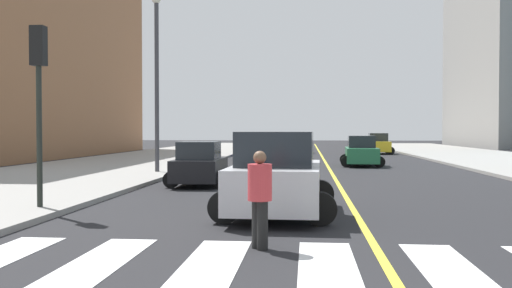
# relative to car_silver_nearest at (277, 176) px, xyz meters

# --- Properties ---
(sidewalk_kerb_west) EXTENTS (10.00, 120.00, 0.15)m
(sidewalk_kerb_west) POSITION_rel_car_silver_nearest_xyz_m (-10.24, 10.73, -0.89)
(sidewalk_kerb_west) COLOR gray
(sidewalk_kerb_west) RESTS_ON ground
(crosswalk_paint) EXTENTS (13.50, 4.00, 0.01)m
(crosswalk_paint) POSITION_rel_car_silver_nearest_xyz_m (1.96, -5.27, -0.96)
(crosswalk_paint) COLOR silver
(crosswalk_paint) RESTS_ON ground
(lane_divider_paint) EXTENTS (0.16, 80.00, 0.01)m
(lane_divider_paint) POSITION_rel_car_silver_nearest_xyz_m (1.96, 30.73, -0.96)
(lane_divider_paint) COLOR yellow
(lane_divider_paint) RESTS_ON ground
(car_silver_nearest) EXTENTS (2.95, 4.65, 2.06)m
(car_silver_nearest) POSITION_rel_car_silver_nearest_xyz_m (0.00, 0.00, 0.00)
(car_silver_nearest) COLOR #B7B7BC
(car_silver_nearest) RESTS_ON ground
(car_white_second) EXTENTS (2.39, 3.79, 1.68)m
(car_white_second) POSITION_rel_car_silver_nearest_xyz_m (-0.03, 37.81, -0.18)
(car_white_second) COLOR silver
(car_white_second) RESTS_ON ground
(car_black_third) EXTENTS (2.39, 3.77, 1.67)m
(car_black_third) POSITION_rel_car_silver_nearest_xyz_m (-3.32, 7.13, -0.18)
(car_black_third) COLOR black
(car_black_third) RESTS_ON ground
(car_yellow_fourth) EXTENTS (2.66, 4.18, 1.84)m
(car_yellow_fourth) POSITION_rel_car_silver_nearest_xyz_m (7.07, 36.10, -0.10)
(car_yellow_fourth) COLOR gold
(car_yellow_fourth) RESTS_ON ground
(car_green_fifth) EXTENTS (2.58, 4.04, 1.77)m
(car_green_fifth) POSITION_rel_car_silver_nearest_xyz_m (3.93, 19.12, -0.13)
(car_green_fifth) COLOR #236B42
(car_green_fifth) RESTS_ON ground
(car_blue_sixth) EXTENTS (2.85, 4.48, 1.98)m
(car_blue_sixth) POSITION_rel_car_silver_nearest_xyz_m (-3.30, 30.86, -0.04)
(car_blue_sixth) COLOR #2D479E
(car_blue_sixth) RESTS_ON ground
(traffic_light_far_corner) EXTENTS (0.36, 0.41, 4.58)m
(traffic_light_far_corner) POSITION_rel_car_silver_nearest_xyz_m (-6.02, -0.09, 2.41)
(traffic_light_far_corner) COLOR black
(traffic_light_far_corner) RESTS_ON sidewalk_kerb_west
(pedestrian_crossing) EXTENTS (0.43, 0.43, 1.73)m
(pedestrian_crossing) POSITION_rel_car_silver_nearest_xyz_m (-0.09, -3.86, -0.01)
(pedestrian_crossing) COLOR black
(pedestrian_crossing) RESTS_ON ground
(street_lamp) EXTENTS (0.44, 0.44, 8.32)m
(street_lamp) POSITION_rel_car_silver_nearest_xyz_m (-6.29, 11.86, 4.03)
(street_lamp) COLOR #38383D
(street_lamp) RESTS_ON sidewalk_kerb_west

